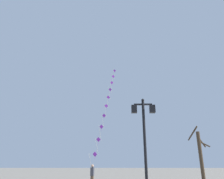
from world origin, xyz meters
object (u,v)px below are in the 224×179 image
(kite_train, at_px, (106,106))
(kite_flyer, at_px, (92,175))
(twin_lantern_lamp_post, at_px, (144,128))
(bare_tree, at_px, (201,156))

(kite_train, height_order, kite_flyer, kite_train)
(kite_train, distance_m, kite_flyer, 10.65)
(kite_flyer, bearing_deg, kite_train, 0.57)
(twin_lantern_lamp_post, bearing_deg, kite_flyer, 116.44)
(kite_flyer, bearing_deg, bare_tree, -81.33)
(kite_train, height_order, bare_tree, kite_train)
(twin_lantern_lamp_post, relative_size, bare_tree, 1.05)
(kite_flyer, xyz_separation_m, bare_tree, (8.59, 0.46, 1.44))
(kite_train, xyz_separation_m, kite_flyer, (-0.66, -7.53, -7.50))
(twin_lantern_lamp_post, xyz_separation_m, kite_train, (-2.64, 14.15, 4.95))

